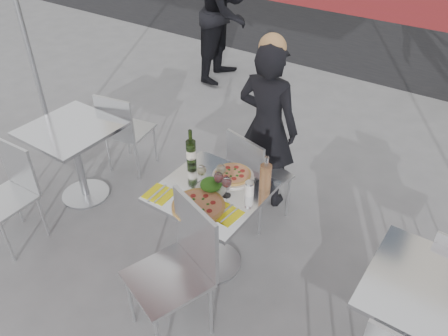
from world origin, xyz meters
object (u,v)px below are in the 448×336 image
Objects in this scene: chair_far at (254,172)px; pizza_far at (233,175)px; wineglass_white_a at (201,171)px; sugar_shaker at (249,188)px; pedestrian_a at (225,11)px; napkin_right at (226,214)px; wineglass_red_a at (219,178)px; wine_bottle at (191,151)px; wineglass_red_b at (227,183)px; pizza_near at (198,206)px; carafe at (265,178)px; side_table_right at (426,313)px; salad_plate at (211,185)px; main_table at (212,213)px; side_chair_lfar at (123,127)px; wineglass_white_b at (221,170)px; woman_diner at (267,127)px; side_chair_lnear at (12,187)px; side_table_left at (75,148)px; chair_near at (181,262)px; napkin_left at (159,194)px.

chair_far is 2.94× the size of pizza_far.
sugar_shaker is at bearing 14.13° from wineglass_white_a.
pedestrian_a is 3.83m from napkin_right.
wineglass_red_a reaches higher than pizza_far.
wine_bottle reaches higher than napkin_right.
pizza_near is at bearing -112.80° from wineglass_red_b.
wineglass_white_a is at bearing -165.87° from sugar_shaker.
wineglass_red_a is at bearing -146.86° from carafe.
side_table_right is 3.41× the size of salad_plate.
wineglass_red_a reaches higher than pizza_near.
main_table is 0.86× the size of side_chair_lfar.
wineglass_white_b is at bearing 175.83° from side_table_right.
carafe is 0.45m from wineglass_white_a.
woman_diner is 9.65× the size of wineglass_white_a.
sugar_shaker is at bearing 20.76° from side_chair_lnear.
woman_diner reaches higher than sugar_shaker.
salad_plate is 0.76× the size of carafe.
side_table_left is 0.87× the size of side_chair_lnear.
side_chair_lfar is (0.06, 0.53, -0.02)m from side_table_left.
chair_near is at bearing -17.83° from side_table_left.
pedestrian_a reaches higher than wineglass_red_b.
chair_near is at bearing -157.30° from pedestrian_a.
wineglass_red_a is (-0.20, -0.08, 0.06)m from sugar_shaker.
wineglass_white_b reaches higher than pizza_near.
side_table_right is 7.01× the size of sugar_shaker.
woman_diner reaches higher than pizza_far.
napkin_right is at bearing 7.19° from napkin_left.
wineglass_red_b is at bearing -9.23° from wineglass_red_a.
main_table is 0.34m from napkin_right.
wineglass_red_a is (0.15, 0.00, 0.00)m from wineglass_white_a.
salad_plate is 0.38m from carafe.
wineglass_red_b is (1.56, -0.52, 0.34)m from side_chair_lfar.
napkin_left reaches higher than main_table.
wineglass_red_b is at bearing 5.01° from main_table.
pedestrian_a is at bearing 123.80° from wineglass_red_a.
wineglass_red_a is (0.15, -0.93, 0.10)m from woman_diner.
chair_near reaches higher than chair_far.
side_table_right is 1.46m from chair_near.
pizza_far is (0.00, 0.41, 0.00)m from pizza_near.
main_table is 3.74× the size of napkin_right.
wine_bottle is at bearing -157.85° from pedestrian_a.
wineglass_red_a is (0.01, -0.19, 0.09)m from pizza_far.
carafe reaches higher than chair_near.
carafe is (0.62, 0.03, 0.00)m from wine_bottle.
salad_plate is at bearing 124.89° from chair_near.
wineglass_white_a is 0.79× the size of napkin_left.
sugar_shaker is at bearing 23.48° from wineglass_red_a.
sugar_shaker is (0.35, -0.84, 0.04)m from woman_diner.
sugar_shaker is (0.24, 0.11, 0.26)m from main_table.
pedestrian_a is at bearing -89.61° from side_chair_lfar.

